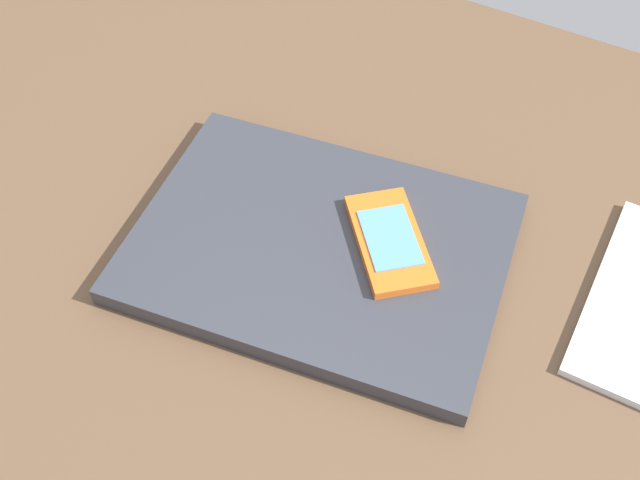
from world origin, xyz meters
TOP-DOWN VIEW (x-y plane):
  - desk_surface at (0.00, 0.00)cm, footprint 120.00×80.00cm
  - laptop_closed at (-3.36, -3.83)cm, footprint 36.36×29.03cm
  - cell_phone_on_laptop at (2.20, -1.10)cm, footprint 11.68×12.17cm

SIDE VIEW (x-z plane):
  - desk_surface at x=0.00cm, z-range 0.00..3.00cm
  - laptop_closed at x=-3.36cm, z-range 3.00..4.88cm
  - cell_phone_on_laptop at x=2.20cm, z-range 4.85..5.88cm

